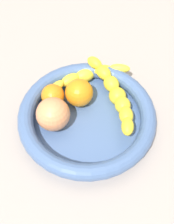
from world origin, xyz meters
TOP-DOWN VIEW (x-y plane):
  - kitchen_counter at (0.00, 0.00)cm, footprint 120.00×120.00cm
  - fruit_bowl at (0.00, 0.00)cm, footprint 31.24×31.24cm
  - banana_draped_left at (-6.77, -4.71)cm, footprint 10.12×23.63cm
  - banana_draped_right at (-0.55, -11.39)cm, footprint 21.12×9.69cm
  - orange_front at (7.71, -5.30)cm, footprint 5.46×5.46cm
  - orange_mid_left at (1.55, -5.37)cm, footprint 6.59×6.59cm
  - peach_blush at (7.46, 0.72)cm, footprint 7.52×7.52cm

SIDE VIEW (x-z plane):
  - kitchen_counter at x=0.00cm, z-range 0.00..3.00cm
  - fruit_bowl at x=0.00cm, z-range 3.10..8.49cm
  - banana_draped_right at x=-0.55cm, z-range 5.06..9.17cm
  - orange_front at x=7.71cm, z-range 4.79..10.25cm
  - banana_draped_left at x=-6.77cm, z-range 5.07..10.81cm
  - orange_mid_left at x=1.55cm, z-range 4.79..11.38cm
  - peach_blush at x=7.46cm, z-range 4.79..12.31cm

